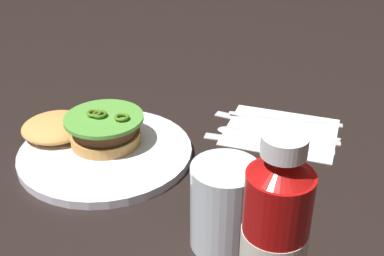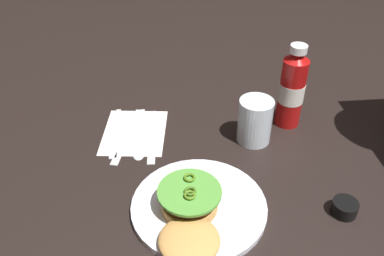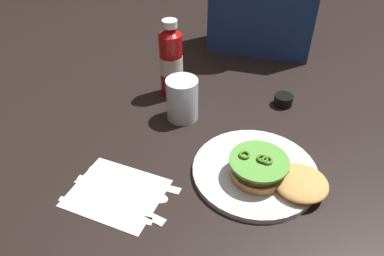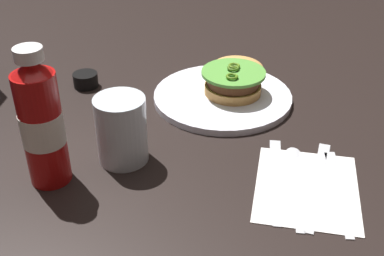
% 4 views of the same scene
% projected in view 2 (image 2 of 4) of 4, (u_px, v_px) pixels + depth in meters
% --- Properties ---
extents(ground_plane, '(3.00, 3.00, 0.00)m').
position_uv_depth(ground_plane, '(227.00, 193.00, 0.83)').
color(ground_plane, black).
extents(dinner_plate, '(0.27, 0.27, 0.01)m').
position_uv_depth(dinner_plate, '(199.00, 206.00, 0.80)').
color(dinner_plate, white).
rests_on(dinner_plate, ground_plane).
extents(burger_sandwich, '(0.20, 0.12, 0.05)m').
position_uv_depth(burger_sandwich, '(189.00, 213.00, 0.75)').
color(burger_sandwich, tan).
rests_on(burger_sandwich, dinner_plate).
extents(ketchup_bottle, '(0.06, 0.06, 0.21)m').
position_uv_depth(ketchup_bottle, '(292.00, 89.00, 0.97)').
color(ketchup_bottle, '#B1100F').
rests_on(ketchup_bottle, ground_plane).
extents(water_glass, '(0.08, 0.08, 0.11)m').
position_uv_depth(water_glass, '(255.00, 121.00, 0.94)').
color(water_glass, silver).
rests_on(water_glass, ground_plane).
extents(condiment_cup, '(0.05, 0.05, 0.03)m').
position_uv_depth(condiment_cup, '(345.00, 208.00, 0.78)').
color(condiment_cup, black).
rests_on(condiment_cup, ground_plane).
extents(napkin, '(0.20, 0.17, 0.00)m').
position_uv_depth(napkin, '(135.00, 132.00, 1.00)').
color(napkin, white).
rests_on(napkin, ground_plane).
extents(fork_utensil, '(0.20, 0.02, 0.00)m').
position_uv_depth(fork_utensil, '(116.00, 135.00, 0.98)').
color(fork_utensil, silver).
rests_on(fork_utensil, napkin).
extents(butter_knife, '(0.22, 0.07, 0.00)m').
position_uv_depth(butter_knife, '(125.00, 138.00, 0.97)').
color(butter_knife, silver).
rests_on(butter_knife, napkin).
extents(spoon_utensil, '(0.20, 0.03, 0.00)m').
position_uv_depth(spoon_utensil, '(140.00, 139.00, 0.97)').
color(spoon_utensil, silver).
rests_on(spoon_utensil, napkin).
extents(steak_knife, '(0.21, 0.03, 0.00)m').
position_uv_depth(steak_knife, '(152.00, 138.00, 0.97)').
color(steak_knife, silver).
rests_on(steak_knife, napkin).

